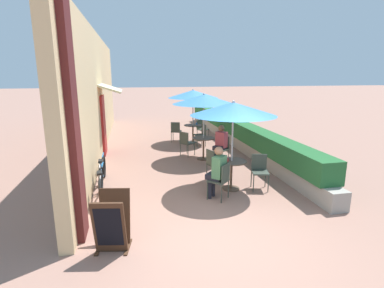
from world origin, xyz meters
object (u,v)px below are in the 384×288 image
cafe_chair_near_back (221,178)px  patio_table_near (231,169)px  cafe_chair_far_left (176,130)px  bicycle_leaning (100,184)px  coffee_cup_near (228,159)px  patio_table_mid (203,144)px  cafe_chair_far_right (201,133)px  cafe_chair_far_back (202,128)px  cafe_chair_mid_left (186,142)px  cafe_chair_near_right (214,163)px  patio_umbrella_mid (204,99)px  seated_patron_near_back (217,170)px  coffee_cup_far (197,124)px  bicycle_second (102,171)px  seated_patron_mid_right (220,143)px  menu_board (112,222)px  cafe_chair_mid_right (222,147)px  cafe_chair_near_left (260,169)px  patio_umbrella_near (233,109)px  patio_table_far (193,130)px  patio_umbrella_far (193,94)px

cafe_chair_near_back → patio_table_near: bearing=6.1°
cafe_chair_far_left → bicycle_leaning: (-2.62, -5.40, -0.18)m
coffee_cup_near → patio_table_mid: coffee_cup_near is taller
cafe_chair_far_right → patio_table_near: bearing=165.9°
cafe_chair_near_back → cafe_chair_far_back: same height
cafe_chair_mid_left → cafe_chair_far_left: (-0.02, 2.23, 0.00)m
cafe_chair_near_right → patio_umbrella_mid: (0.25, 2.12, 1.51)m
cafe_chair_far_back → coffee_cup_near: bearing=42.8°
cafe_chair_near_right → cafe_chair_far_right: bearing=155.0°
seated_patron_near_back → coffee_cup_far: seated_patron_near_back is taller
cafe_chair_mid_left → patio_table_near: bearing=-29.2°
bicycle_second → patio_table_near: bearing=-18.7°
seated_patron_mid_right → coffee_cup_far: bearing=-37.0°
cafe_chair_near_back → cafe_chair_far_left: bearing=44.9°
patio_table_near → patio_umbrella_mid: bearing=90.5°
menu_board → patio_table_mid: bearing=71.0°
cafe_chair_near_right → cafe_chair_mid_right: 1.77m
cafe_chair_near_left → patio_table_mid: (-0.74, 2.88, 0.01)m
patio_table_near → seated_patron_near_back: bearing=-136.7°
patio_table_mid → cafe_chair_far_right: (0.38, 1.88, -0.01)m
seated_patron_near_back → seated_patron_mid_right: bearing=25.2°
patio_umbrella_near → cafe_chair_near_back: size_ratio=2.56×
cafe_chair_far_right → bicycle_second: cafe_chair_far_right is taller
seated_patron_near_back → cafe_chair_far_left: seated_patron_near_back is taller
coffee_cup_far → cafe_chair_near_back: bearing=-97.2°
patio_umbrella_mid → patio_table_far: bearing=86.0°
patio_umbrella_far → patio_umbrella_mid: bearing=-94.0°
patio_umbrella_far → bicycle_leaning: 6.42m
bicycle_second → menu_board: size_ratio=1.79×
seated_patron_near_back → cafe_chair_far_left: 6.02m
patio_table_mid → cafe_chair_far_left: 2.79m
cafe_chair_near_back → seated_patron_mid_right: 2.90m
patio_umbrella_near → cafe_chair_near_right: (-0.27, 0.67, -1.51)m
seated_patron_near_back → cafe_chair_mid_left: size_ratio=1.44×
bicycle_second → patio_umbrella_mid: bearing=28.3°
cafe_chair_near_back → cafe_chair_mid_left: bearing=45.2°
cafe_chair_near_right → cafe_chair_near_back: (-0.17, -1.23, 0.00)m
patio_table_mid → patio_umbrella_far: patio_umbrella_far is taller
patio_umbrella_near → cafe_chair_mid_left: patio_umbrella_near is taller
patio_umbrella_near → cafe_chair_mid_left: bearing=99.1°
seated_patron_near_back → coffee_cup_near: (0.42, 0.48, 0.10)m
patio_umbrella_far → seated_patron_near_back: bearing=-96.6°
cafe_chair_far_right → cafe_chair_far_back: (0.30, 1.21, 0.00)m
coffee_cup_near → cafe_chair_far_back: bearing=82.7°
cafe_chair_mid_right → cafe_chair_far_back: (0.18, 3.60, 0.00)m
patio_table_mid → cafe_chair_far_left: cafe_chair_far_left is taller
patio_table_far → cafe_chair_far_right: cafe_chair_far_right is taller
patio_table_near → cafe_chair_far_left: size_ratio=0.86×
patio_umbrella_near → patio_table_mid: (-0.03, 2.79, -1.50)m
seated_patron_near_back → seated_patron_mid_right: size_ratio=1.00×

